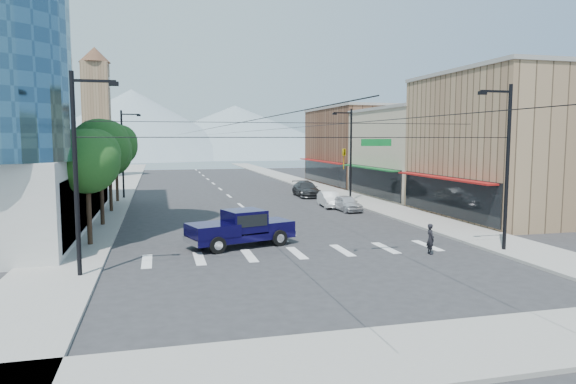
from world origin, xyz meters
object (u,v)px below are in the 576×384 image
Objects in this scene: pickup_truck at (240,228)px; parked_car_far at (306,189)px; parked_car_mid at (330,199)px; parked_car_near at (346,203)px; pedestrian at (430,239)px.

pickup_truck is 1.20× the size of parked_car_far.
parked_car_near is at bearing -73.52° from parked_car_mid.
pedestrian is at bearing -87.77° from parked_car_mid.
parked_car_near is 0.73× the size of parked_car_far.
pickup_truck is 18.19m from parked_car_mid.
parked_car_near is at bearing -86.99° from parked_car_far.
pedestrian is at bearing -99.67° from parked_car_near.
parked_car_mid is (0.97, 19.36, -0.12)m from pedestrian.
pickup_truck reaches higher than pedestrian.
parked_car_far is (1.28, 27.95, -0.04)m from pedestrian.
pedestrian is 16.65m from parked_car_near.
pedestrian is 19.38m from parked_car_mid.
parked_car_far is at bearing 86.82° from parked_car_near.
pedestrian reaches higher than parked_car_far.
pedestrian is 0.39× the size of parked_car_mid.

